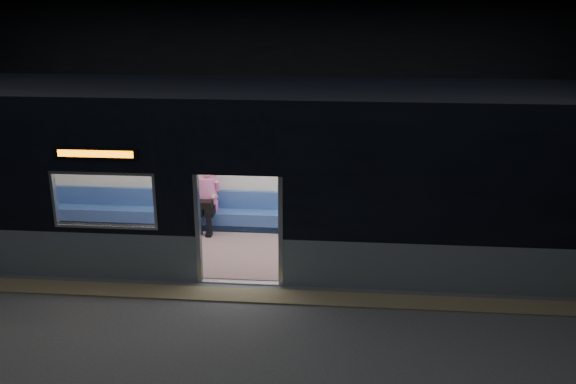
# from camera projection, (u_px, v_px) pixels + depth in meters

# --- Properties ---
(station_floor) EXTENTS (24.00, 14.00, 0.01)m
(station_floor) POSITION_uv_depth(u_px,v_px,m) (230.00, 312.00, 10.07)
(station_floor) COLOR #47494C
(station_floor) RESTS_ON ground
(station_envelope) EXTENTS (24.00, 14.00, 5.00)m
(station_envelope) POSITION_uv_depth(u_px,v_px,m) (223.00, 90.00, 8.93)
(station_envelope) COLOR black
(station_envelope) RESTS_ON station_floor
(tactile_strip) EXTENTS (22.80, 0.50, 0.03)m
(tactile_strip) POSITION_uv_depth(u_px,v_px,m) (236.00, 295.00, 10.59)
(tactile_strip) COLOR #8C7F59
(tactile_strip) RESTS_ON station_floor
(metro_car) EXTENTS (18.00, 3.04, 3.35)m
(metro_car) POSITION_uv_depth(u_px,v_px,m) (251.00, 163.00, 11.91)
(metro_car) COLOR gray
(metro_car) RESTS_ON station_floor
(passenger) EXTENTS (0.47, 0.76, 1.44)m
(passenger) POSITION_uv_depth(u_px,v_px,m) (207.00, 195.00, 13.27)
(passenger) COLOR black
(passenger) RESTS_ON metro_car
(handbag) EXTENTS (0.35, 0.32, 0.15)m
(handbag) POSITION_uv_depth(u_px,v_px,m) (205.00, 204.00, 13.08)
(handbag) COLOR black
(handbag) RESTS_ON passenger
(transit_map) EXTENTS (0.94, 0.03, 0.61)m
(transit_map) POSITION_uv_depth(u_px,v_px,m) (326.00, 166.00, 13.15)
(transit_map) COLOR white
(transit_map) RESTS_ON metro_car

